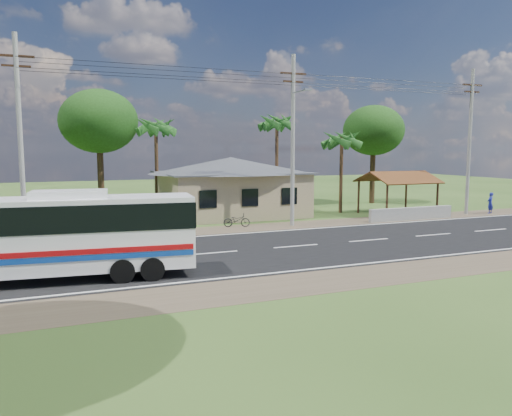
{
  "coord_description": "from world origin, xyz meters",
  "views": [
    {
      "loc": [
        -11.54,
        -22.72,
        5.02
      ],
      "look_at": [
        -1.83,
        1.0,
        1.98
      ],
      "focal_mm": 35.0,
      "sensor_mm": 36.0,
      "label": 1
    }
  ],
  "objects_px": {
    "person": "(490,203)",
    "motorcycle": "(237,220)",
    "waiting_shed": "(398,179)",
    "coach_bus": "(45,230)"
  },
  "relations": [
    {
      "from": "motorcycle",
      "to": "waiting_shed",
      "type": "bearing_deg",
      "value": -66.27
    },
    {
      "from": "motorcycle",
      "to": "person",
      "type": "height_order",
      "value": "person"
    },
    {
      "from": "waiting_shed",
      "to": "coach_bus",
      "type": "bearing_deg",
      "value": -156.15
    },
    {
      "from": "coach_bus",
      "to": "motorcycle",
      "type": "xyz_separation_m",
      "value": [
        11.26,
        9.78,
        -1.53
      ]
    },
    {
      "from": "coach_bus",
      "to": "person",
      "type": "distance_m",
      "value": 33.13
    },
    {
      "from": "motorcycle",
      "to": "person",
      "type": "xyz_separation_m",
      "value": [
        20.69,
        -1.12,
        0.38
      ]
    },
    {
      "from": "motorcycle",
      "to": "person",
      "type": "relative_size",
      "value": 1.03
    },
    {
      "from": "motorcycle",
      "to": "person",
      "type": "bearing_deg",
      "value": -74.49
    },
    {
      "from": "waiting_shed",
      "to": "motorcycle",
      "type": "height_order",
      "value": "waiting_shed"
    },
    {
      "from": "person",
      "to": "motorcycle",
      "type": "bearing_deg",
      "value": -20.29
    }
  ]
}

